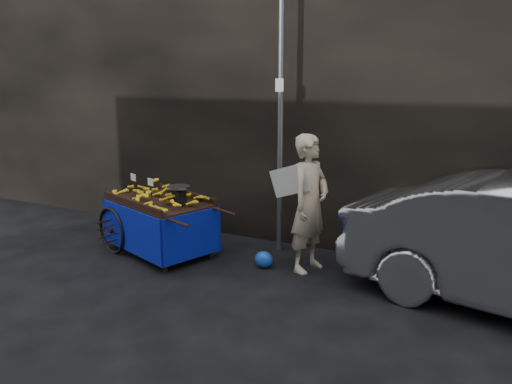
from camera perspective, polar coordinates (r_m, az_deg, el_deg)
The scene contains 6 objects.
ground at distance 6.56m, azimuth -4.44°, elevation -9.54°, with size 80.00×80.00×0.00m, color black.
building_wall at distance 8.25m, azimuth 7.21°, elevation 12.87°, with size 13.50×2.00×5.00m.
street_pole at distance 7.09m, azimuth 2.84°, elevation 8.93°, with size 0.12×0.10×4.00m.
banana_cart at distance 7.32m, azimuth -11.15°, elevation -1.52°, with size 2.29×1.59×1.14m.
vendor at distance 6.52m, azimuth 6.13°, elevation -1.31°, with size 0.81×0.75×1.81m.
plastic_bag at distance 6.77m, azimuth 0.88°, elevation -7.73°, with size 0.25×0.20×0.23m, color blue.
Camera 1 is at (3.14, -5.18, 2.53)m, focal length 35.00 mm.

